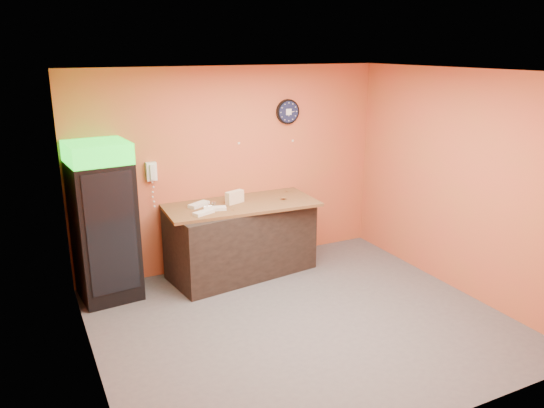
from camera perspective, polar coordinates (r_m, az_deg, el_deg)
floor at (r=6.27m, az=3.11°, el=-12.48°), size 4.50×4.50×0.00m
back_wall at (r=7.46m, az=-4.25°, el=3.84°), size 4.50×0.02×2.80m
left_wall at (r=5.05m, az=-19.52°, el=-3.37°), size 0.02×4.00×2.80m
right_wall at (r=7.07m, az=19.43°, el=2.21°), size 0.02×4.00×2.80m
ceiling at (r=5.48m, az=3.58°, el=14.03°), size 4.50×4.00×0.02m
beverage_cooler at (r=6.75m, az=-17.62°, el=-2.14°), size 0.75×0.76×1.97m
prep_counter at (r=7.31m, az=-3.31°, el=-3.87°), size 2.05×1.11×0.98m
wall_clock at (r=7.67m, az=1.71°, el=9.90°), size 0.35×0.06×0.35m
wall_phone at (r=7.06m, az=-12.84°, el=3.43°), size 0.13×0.11×0.24m
butcher_paper at (r=7.15m, az=-3.38°, el=-0.05°), size 2.09×1.03×0.04m
sub_roll_stack at (r=7.13m, az=-4.05°, el=0.74°), size 0.28×0.17×0.17m
wrapped_sandwich_left at (r=6.72m, az=-7.36°, el=-0.92°), size 0.30×0.21×0.04m
wrapped_sandwich_mid at (r=6.86m, az=-6.16°, el=-0.49°), size 0.31×0.18×0.04m
wrapped_sandwich_right at (r=7.06m, az=-7.87°, el=-0.05°), size 0.33×0.25×0.04m
kitchen_tool at (r=7.04m, az=-6.28°, el=0.01°), size 0.06×0.06×0.06m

